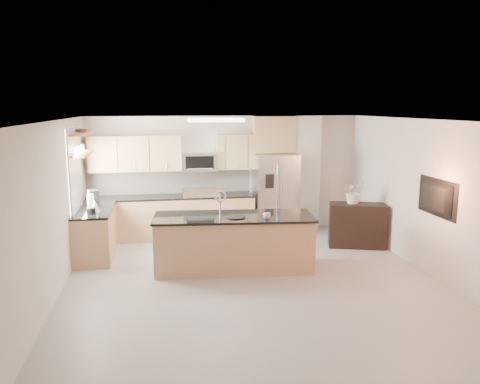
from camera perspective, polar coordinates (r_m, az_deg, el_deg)
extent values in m
plane|color=#999691|center=(7.68, 1.73, -11.06)|extent=(6.50, 6.50, 0.00)
cube|color=silver|center=(7.15, 1.84, 8.71)|extent=(6.00, 6.50, 0.02)
cube|color=beige|center=(10.46, -1.82, 2.12)|extent=(6.00, 0.02, 2.60)
cube|color=beige|center=(4.29, 10.72, -10.44)|extent=(6.00, 0.02, 2.60)
cube|color=beige|center=(7.32, -21.89, -2.26)|extent=(0.02, 6.50, 2.60)
cube|color=beige|center=(8.43, 22.19, -0.69)|extent=(0.02, 6.50, 2.60)
cube|color=tan|center=(10.20, -8.37, -3.12)|extent=(3.55, 0.65, 0.88)
cube|color=black|center=(10.11, -8.44, -0.58)|extent=(3.55, 0.66, 0.04)
cube|color=beige|center=(10.37, -8.53, 1.27)|extent=(3.55, 0.02, 0.52)
cube|color=tan|center=(9.24, -17.22, -4.92)|extent=(0.65, 1.50, 0.88)
cube|color=black|center=(9.13, -17.38, -2.14)|extent=(0.66, 1.50, 0.04)
cube|color=black|center=(10.23, -4.86, -2.94)|extent=(0.76, 0.64, 0.90)
cube|color=black|center=(10.14, -4.90, -0.39)|extent=(0.76, 0.62, 0.03)
cube|color=silver|center=(9.82, -4.76, -0.05)|extent=(0.76, 0.04, 0.22)
cube|color=tan|center=(10.14, -12.65, 4.60)|extent=(1.92, 0.33, 0.75)
cube|color=tan|center=(10.26, -0.65, 4.92)|extent=(0.82, 0.33, 0.75)
cube|color=silver|center=(10.15, -5.03, 3.71)|extent=(0.76, 0.40, 0.40)
cube|color=black|center=(9.96, -4.93, 3.58)|extent=(0.60, 0.02, 0.28)
cube|color=silver|center=(10.36, 4.30, -0.28)|extent=(0.92, 0.75, 1.78)
cube|color=gray|center=(10.00, 4.83, -0.68)|extent=(0.02, 0.01, 1.69)
cube|color=black|center=(9.88, 3.64, 1.32)|extent=(0.18, 0.03, 0.30)
cube|color=silver|center=(10.72, 7.98, 2.23)|extent=(0.60, 0.30, 2.60)
cube|color=white|center=(9.05, -19.58, 2.45)|extent=(0.03, 1.05, 1.55)
cube|color=silver|center=(9.05, -19.49, 2.45)|extent=(0.03, 1.15, 1.65)
cube|color=#9B673E|center=(9.09, -18.76, 4.44)|extent=(0.30, 1.20, 0.04)
cube|color=#9B673E|center=(9.07, -18.89, 6.76)|extent=(0.30, 1.20, 0.04)
cube|color=white|center=(8.66, -2.96, 8.75)|extent=(1.00, 0.50, 0.06)
cube|color=tan|center=(8.20, -0.76, -6.27)|extent=(2.77, 1.19, 0.91)
cube|color=black|center=(8.08, -0.77, -3.04)|extent=(2.83, 1.26, 0.04)
cube|color=black|center=(8.05, -2.23, -3.20)|extent=(0.57, 0.41, 0.01)
cylinder|color=silver|center=(8.23, -2.45, -1.44)|extent=(0.03, 0.03, 0.34)
torus|color=silver|center=(8.14, -2.40, -0.50)|extent=(0.21, 0.03, 0.21)
cube|color=black|center=(9.74, 14.07, -3.96)|extent=(1.20, 0.78, 0.89)
imported|color=silver|center=(7.89, 3.29, -2.88)|extent=(0.16, 0.16, 0.10)
cylinder|color=black|center=(7.94, -0.56, -3.06)|extent=(0.35, 0.35, 0.02)
cylinder|color=black|center=(8.76, -17.71, -2.19)|extent=(0.15, 0.15, 0.11)
cylinder|color=silver|center=(8.73, -17.77, -1.05)|extent=(0.12, 0.12, 0.25)
cone|color=silver|center=(8.89, -17.28, -1.61)|extent=(0.20, 0.20, 0.22)
cylinder|color=black|center=(8.86, -17.33, -0.84)|extent=(0.04, 0.04, 0.04)
cube|color=black|center=(9.26, -17.43, -0.79)|extent=(0.23, 0.26, 0.33)
cylinder|color=silver|center=(9.22, -17.45, -1.34)|extent=(0.11, 0.11, 0.12)
imported|color=silver|center=(9.28, -18.71, 7.20)|extent=(0.33, 0.33, 0.08)
imported|color=silver|center=(9.58, 13.73, 0.74)|extent=(0.73, 0.65, 0.72)
imported|color=black|center=(8.21, 22.41, -0.64)|extent=(0.14, 1.08, 0.62)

